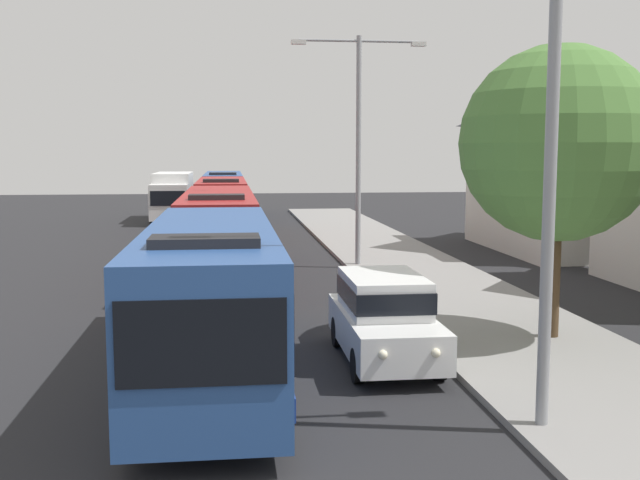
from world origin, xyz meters
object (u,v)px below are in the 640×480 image
(box_truck_oncoming, at_px, (173,195))
(streetlamp_mid, at_px, (359,128))
(bus_lead, at_px, (211,293))
(streetlamp_near, at_px, (552,124))
(white_suv, at_px, (384,315))
(bus_second_in_line, at_px, (219,230))
(bus_middle, at_px, (222,205))
(roadside_tree, at_px, (558,144))
(bus_fourth_in_line, at_px, (224,193))

(box_truck_oncoming, bearing_deg, streetlamp_mid, -67.83)
(bus_lead, xyz_separation_m, streetlamp_near, (5.40, -3.96, 3.29))
(streetlamp_near, bearing_deg, bus_lead, 143.74)
(bus_lead, distance_m, white_suv, 3.79)
(bus_lead, height_order, bus_second_in_line, same)
(bus_lead, distance_m, bus_middle, 25.56)
(bus_second_in_line, bearing_deg, roadside_tree, -53.39)
(streetlamp_mid, distance_m, roadside_tree, 12.46)
(bus_second_in_line, distance_m, bus_fourth_in_line, 25.32)
(white_suv, distance_m, streetlamp_near, 6.20)
(bus_fourth_in_line, distance_m, box_truck_oncoming, 4.22)
(bus_second_in_line, height_order, roadside_tree, roadside_tree)
(white_suv, height_order, streetlamp_near, streetlamp_near)
(bus_lead, xyz_separation_m, white_suv, (3.70, 0.51, -0.66))
(bus_middle, xyz_separation_m, streetlamp_mid, (5.40, -11.77, 3.75))
(bus_fourth_in_line, xyz_separation_m, box_truck_oncoming, (-3.30, -2.62, 0.02))
(bus_second_in_line, height_order, streetlamp_near, streetlamp_near)
(bus_second_in_line, bearing_deg, bus_lead, -90.00)
(roadside_tree, bearing_deg, white_suv, -165.48)
(bus_fourth_in_line, distance_m, white_suv, 37.44)
(bus_lead, height_order, streetlamp_mid, streetlamp_mid)
(streetlamp_mid, bearing_deg, bus_second_in_line, -166.02)
(bus_second_in_line, distance_m, box_truck_oncoming, 22.94)
(white_suv, bearing_deg, bus_middle, 98.40)
(bus_second_in_line, height_order, white_suv, bus_second_in_line)
(streetlamp_mid, relative_size, roadside_tree, 1.28)
(bus_fourth_in_line, distance_m, streetlamp_near, 42.20)
(bus_middle, distance_m, bus_fourth_in_line, 12.20)
(bus_middle, relative_size, streetlamp_near, 1.40)
(white_suv, bearing_deg, roadside_tree, 14.52)
(streetlamp_near, distance_m, roadside_tree, 6.18)
(bus_lead, bearing_deg, streetlamp_mid, 68.61)
(bus_middle, xyz_separation_m, bus_fourth_in_line, (0.00, 12.20, 0.00))
(white_suv, relative_size, box_truck_oncoming, 0.57)
(bus_fourth_in_line, height_order, streetlamp_near, streetlamp_near)
(bus_second_in_line, xyz_separation_m, streetlamp_near, (5.40, -16.40, 3.29))
(bus_lead, relative_size, streetlamp_mid, 1.21)
(bus_lead, bearing_deg, bus_middle, 90.00)
(white_suv, bearing_deg, box_truck_oncoming, 101.43)
(bus_middle, distance_m, roadside_tree, 25.42)
(bus_second_in_line, relative_size, streetlamp_near, 1.57)
(bus_second_in_line, bearing_deg, white_suv, -72.78)
(bus_lead, distance_m, roadside_tree, 8.74)
(white_suv, relative_size, streetlamp_mid, 0.53)
(bus_second_in_line, bearing_deg, bus_fourth_in_line, 90.00)
(bus_second_in_line, height_order, streetlamp_mid, streetlamp_mid)
(bus_second_in_line, relative_size, white_suv, 2.63)
(bus_lead, xyz_separation_m, bus_second_in_line, (0.00, 12.44, 0.00))
(bus_middle, height_order, roadside_tree, roadside_tree)
(bus_middle, bearing_deg, box_truck_oncoming, 109.02)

